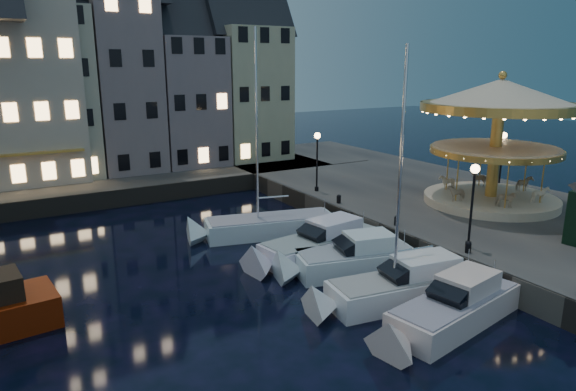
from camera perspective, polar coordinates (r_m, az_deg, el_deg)
ground at (r=22.06m, az=8.56°, el=-12.94°), size 160.00×160.00×0.00m
quay_east at (r=35.20m, az=20.32°, el=-2.04°), size 16.00×56.00×1.30m
quay_north at (r=44.32m, az=-23.84°, el=0.88°), size 44.00×12.00×1.30m
quaywall_e at (r=29.63m, az=10.38°, el=-4.39°), size 0.15×44.00×1.30m
quaywall_n at (r=38.80m, az=-19.79°, el=-0.52°), size 48.00×0.15×1.30m
streetlamp_b at (r=26.19m, az=19.85°, el=0.16°), size 0.44×0.44×4.17m
streetlamp_c at (r=36.08m, az=3.25°, el=4.72°), size 0.44×0.44×4.17m
streetlamp_d at (r=39.18m, az=22.70°, el=4.40°), size 0.44×0.44×4.17m
bollard_b at (r=26.12m, az=19.39°, el=-5.38°), size 0.30×0.30×0.57m
bollard_c at (r=29.37m, az=11.99°, el=-2.69°), size 0.30×0.30×0.57m
bollard_d at (r=33.45m, az=5.66°, el=-0.34°), size 0.30×0.30×0.57m
townhouse_nc at (r=45.31m, az=-25.22°, el=11.44°), size 6.82×8.00×14.80m
townhouse_nd at (r=46.24m, az=-18.04°, el=12.74°), size 5.50×8.00×15.80m
townhouse_ne at (r=47.80m, az=-11.41°, el=11.38°), size 6.16×8.00×12.80m
townhouse_nf at (r=50.10m, az=-4.76°, el=12.30°), size 6.82×8.00×13.80m
motorboat_b at (r=21.59m, az=17.51°, el=-12.22°), size 7.58×3.35×2.15m
motorboat_c at (r=23.08m, az=12.33°, el=-9.98°), size 8.30×3.21×10.96m
motorboat_d at (r=25.74m, az=6.63°, el=-7.21°), size 7.11×3.74×2.15m
motorboat_e at (r=27.55m, az=3.17°, el=-5.64°), size 8.18×3.33×2.15m
motorboat_f at (r=31.01m, az=-2.99°, el=-3.55°), size 8.85×4.17×11.75m
carousel at (r=34.82m, az=22.35°, el=7.97°), size 9.57×9.57×8.37m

